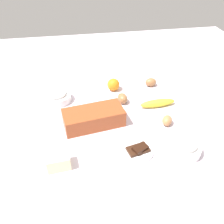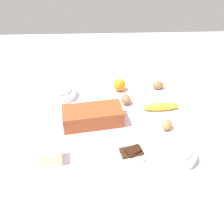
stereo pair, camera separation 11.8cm
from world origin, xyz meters
name	(u,v)px [view 2 (the right image)]	position (x,y,z in m)	size (l,w,h in m)	color
ground_plane	(112,120)	(0.00, 0.00, -0.01)	(2.40, 2.40, 0.02)	silver
loaf_pan	(93,116)	(-0.09, -0.03, 0.04)	(0.30, 0.17, 0.08)	#9E4723
flour_bowl	(179,153)	(0.26, -0.27, 0.03)	(0.14, 0.14, 0.07)	white
sugar_bowl	(62,92)	(-0.26, 0.20, 0.03)	(0.15, 0.15, 0.07)	white
banana	(161,107)	(0.25, 0.06, 0.02)	(0.19, 0.04, 0.04)	yellow
orange_fruit	(119,85)	(0.05, 0.26, 0.04)	(0.07, 0.07, 0.07)	orange
butter_block	(50,156)	(-0.26, -0.26, 0.03)	(0.09, 0.06, 0.06)	#F4EDB2
egg_near_butter	(126,99)	(0.08, 0.13, 0.03)	(0.05, 0.05, 0.07)	#9C683F
egg_beside_bowl	(167,125)	(0.25, -0.09, 0.02)	(0.05, 0.05, 0.06)	#B67B4A
egg_loose	(158,85)	(0.28, 0.27, 0.02)	(0.05, 0.05, 0.07)	#9D6940
chocolate_plate	(131,153)	(0.07, -0.24, 0.01)	(0.13, 0.13, 0.03)	white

